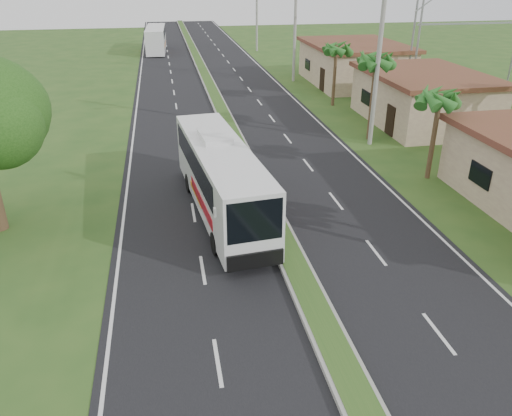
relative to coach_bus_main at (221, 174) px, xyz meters
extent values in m
plane|color=#2C511D|center=(2.18, -9.74, -1.95)|extent=(180.00, 180.00, 0.00)
cube|color=black|center=(2.18, 10.26, -1.94)|extent=(14.00, 160.00, 0.02)
cube|color=gray|center=(2.18, 10.26, -1.86)|extent=(1.20, 160.00, 0.17)
cube|color=#2C511D|center=(2.18, 10.26, -1.77)|extent=(0.95, 160.00, 0.02)
cube|color=silver|center=(-4.52, 10.26, -1.95)|extent=(0.12, 160.00, 0.01)
cube|color=silver|center=(8.88, 10.26, -1.95)|extent=(0.12, 160.00, 0.01)
cube|color=tan|center=(16.18, 12.26, -0.28)|extent=(7.00, 10.00, 3.35)
cube|color=brown|center=(16.18, 12.26, 1.56)|extent=(7.60, 10.60, 0.32)
cube|color=tan|center=(16.18, 26.26, -0.20)|extent=(8.00, 11.00, 3.50)
cube|color=brown|center=(16.18, 26.26, 1.71)|extent=(8.60, 11.60, 0.32)
cylinder|color=#473321|center=(11.58, 2.26, 0.35)|extent=(0.26, 0.26, 4.60)
cylinder|color=#473321|center=(10.98, 9.26, 0.75)|extent=(0.26, 0.26, 5.40)
cylinder|color=#473321|center=(11.48, 18.26, 0.45)|extent=(0.26, 0.26, 4.80)
cylinder|color=gray|center=(10.68, 8.26, 4.05)|extent=(0.28, 0.28, 12.00)
cylinder|color=gray|center=(10.68, 28.26, 3.55)|extent=(0.28, 0.28, 11.00)
cylinder|color=gray|center=(10.68, 48.26, 3.30)|extent=(0.28, 0.28, 10.50)
cylinder|color=gray|center=(19.18, 19.76, 4.05)|extent=(0.18, 0.18, 12.00)
cylinder|color=gray|center=(19.18, 20.76, 4.05)|extent=(0.18, 0.18, 12.00)
cube|color=gray|center=(24.18, 20.26, 4.05)|extent=(10.00, 0.14, 0.14)
cube|color=white|center=(0.01, -0.05, -0.10)|extent=(3.40, 11.16, 2.88)
cube|color=black|center=(-0.05, 0.50, 0.53)|extent=(3.22, 8.98, 1.15)
cube|color=black|center=(0.56, -5.45, 0.36)|extent=(2.06, 0.35, 1.61)
cube|color=#A30D18|center=(0.12, -1.14, -0.68)|extent=(2.81, 4.97, 0.50)
cube|color=orange|center=(-0.02, 0.22, -0.91)|extent=(2.61, 2.97, 0.23)
cube|color=white|center=(-0.11, 1.04, 1.47)|extent=(1.50, 2.32, 0.26)
cylinder|color=black|center=(-0.67, -3.61, -1.48)|extent=(0.39, 0.98, 0.95)
cylinder|color=black|center=(1.39, -3.40, -1.48)|extent=(0.39, 0.98, 0.95)
cylinder|color=black|center=(-1.32, 2.76, -1.48)|extent=(0.39, 0.98, 0.95)
cylinder|color=black|center=(0.73, 2.97, -1.48)|extent=(0.39, 0.98, 0.95)
cube|color=white|center=(-2.67, 50.19, -0.33)|extent=(2.75, 10.78, 2.98)
cube|color=black|center=(-2.66, 50.66, 0.57)|extent=(2.69, 7.99, 1.01)
cube|color=#D36315|center=(-2.71, 49.26, -0.89)|extent=(2.58, 5.20, 0.33)
cylinder|color=black|center=(-3.87, 45.82, -1.51)|extent=(0.31, 0.90, 0.89)
cylinder|color=black|center=(-1.83, 45.74, -1.51)|extent=(0.31, 0.90, 0.89)
cylinder|color=black|center=(-3.54, 54.18, -1.51)|extent=(0.31, 0.90, 0.89)
cylinder|color=black|center=(-1.49, 54.10, -1.51)|extent=(0.31, 0.90, 0.89)
imported|color=black|center=(0.18, 1.82, -1.43)|extent=(1.77, 0.67, 1.04)
imported|color=maroon|center=(0.18, 1.82, -0.61)|extent=(0.61, 0.44, 1.58)
camera|label=1|loc=(-2.25, -20.88, 8.50)|focal=35.00mm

